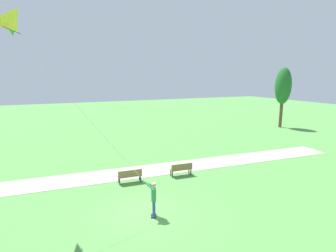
{
  "coord_description": "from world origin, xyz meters",
  "views": [
    {
      "loc": [
        11.03,
        -3.67,
        6.56
      ],
      "look_at": [
        0.23,
        1.16,
        4.31
      ],
      "focal_mm": 27.5,
      "sensor_mm": 36.0,
      "label": 1
    }
  ],
  "objects_px": {
    "flying_kite": "(19,23)",
    "park_bench_near_walkway": "(130,175)",
    "tree_horizon_far": "(283,87)",
    "person_kite_flyer": "(153,196)",
    "park_bench_far_walkway": "(181,169)"
  },
  "relations": [
    {
      "from": "tree_horizon_far",
      "to": "person_kite_flyer",
      "type": "bearing_deg",
      "value": -59.0
    },
    {
      "from": "flying_kite",
      "to": "park_bench_near_walkway",
      "type": "xyz_separation_m",
      "value": [
        -2.26,
        5.08,
        -8.24
      ]
    },
    {
      "from": "flying_kite",
      "to": "park_bench_near_walkway",
      "type": "bearing_deg",
      "value": 113.99
    },
    {
      "from": "tree_horizon_far",
      "to": "flying_kite",
      "type": "bearing_deg",
      "value": -67.11
    },
    {
      "from": "park_bench_far_walkway",
      "to": "tree_horizon_far",
      "type": "relative_size",
      "value": 0.2
    },
    {
      "from": "person_kite_flyer",
      "to": "park_bench_near_walkway",
      "type": "xyz_separation_m",
      "value": [
        -4.34,
        0.08,
        -0.54
      ]
    },
    {
      "from": "person_kite_flyer",
      "to": "tree_horizon_far",
      "type": "height_order",
      "value": "tree_horizon_far"
    },
    {
      "from": "flying_kite",
      "to": "tree_horizon_far",
      "type": "height_order",
      "value": "flying_kite"
    },
    {
      "from": "person_kite_flyer",
      "to": "flying_kite",
      "type": "relative_size",
      "value": 0.24
    },
    {
      "from": "flying_kite",
      "to": "park_bench_near_walkway",
      "type": "relative_size",
      "value": 4.93
    },
    {
      "from": "person_kite_flyer",
      "to": "park_bench_far_walkway",
      "type": "bearing_deg",
      "value": 138.86
    },
    {
      "from": "park_bench_near_walkway",
      "to": "tree_horizon_far",
      "type": "xyz_separation_m",
      "value": [
        -9.75,
        23.37,
        4.84
      ]
    },
    {
      "from": "person_kite_flyer",
      "to": "tree_horizon_far",
      "type": "relative_size",
      "value": 0.23
    },
    {
      "from": "person_kite_flyer",
      "to": "park_bench_far_walkway",
      "type": "xyz_separation_m",
      "value": [
        -4.08,
        3.57,
        -0.54
      ]
    },
    {
      "from": "park_bench_near_walkway",
      "to": "tree_horizon_far",
      "type": "distance_m",
      "value": 25.78
    }
  ]
}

